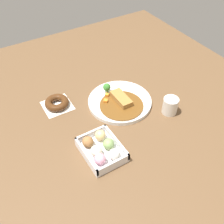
% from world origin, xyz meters
% --- Properties ---
extents(ground_plane, '(1.60, 1.60, 0.00)m').
position_xyz_m(ground_plane, '(0.00, 0.00, 0.00)').
color(ground_plane, brown).
extents(curry_plate, '(0.29, 0.29, 0.07)m').
position_xyz_m(curry_plate, '(-0.02, 0.09, 0.01)').
color(curry_plate, white).
rests_on(curry_plate, ground_plane).
extents(donut_box, '(0.18, 0.14, 0.06)m').
position_xyz_m(donut_box, '(0.18, -0.12, 0.02)').
color(donut_box, white).
rests_on(donut_box, ground_plane).
extents(chocolate_ring_donut, '(0.13, 0.13, 0.03)m').
position_xyz_m(chocolate_ring_donut, '(-0.16, -0.16, 0.02)').
color(chocolate_ring_donut, white).
rests_on(chocolate_ring_donut, ground_plane).
extents(coffee_mug, '(0.07, 0.07, 0.08)m').
position_xyz_m(coffee_mug, '(0.14, 0.25, 0.04)').
color(coffee_mug, silver).
rests_on(coffee_mug, ground_plane).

